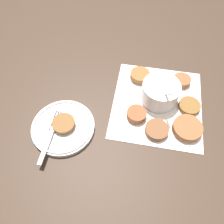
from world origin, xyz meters
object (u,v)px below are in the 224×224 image
sauce_bowl (160,93)px  fritter_on_plate (64,123)px  fork (53,129)px  serving_plate (63,127)px

sauce_bowl → fritter_on_plate: (-0.11, 0.28, -0.01)m
sauce_bowl → fritter_on_plate: 0.30m
sauce_bowl → fork: size_ratio=0.80×
sauce_bowl → fork: (-0.12, 0.32, -0.01)m
sauce_bowl → serving_plate: bearing=110.3°
fritter_on_plate → fork: fritter_on_plate is taller
sauce_bowl → serving_plate: 0.31m
serving_plate → fork: 0.03m
fritter_on_plate → fork: size_ratio=0.38×
fritter_on_plate → fork: bearing=118.5°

